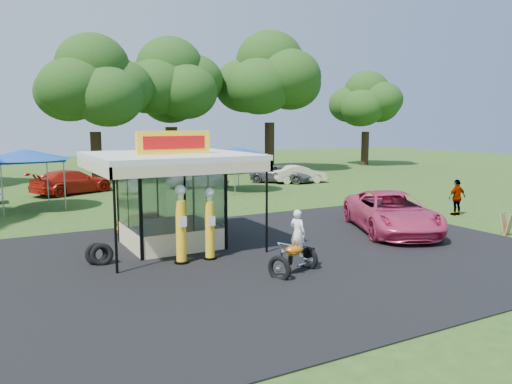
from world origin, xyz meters
The scene contains 21 objects.
ground centered at (0.00, 0.00, 0.00)m, with size 120.00×120.00×0.00m, color #264B17.
asphalt_apron centered at (0.00, 2.00, 0.02)m, with size 20.00×14.00×0.04m, color black.
gas_station_kiosk centered at (-2.00, 4.99, 1.78)m, with size 5.40×5.40×4.18m.
gas_pump_left centered at (-2.49, 2.58, 1.22)m, with size 0.47×0.47×2.54m.
gas_pump_right centered at (-1.50, 2.60, 1.15)m, with size 0.45×0.45×2.39m.
motorcycle centered at (0.16, 0.02, 0.78)m, with size 1.76×1.31×1.99m.
spare_tires centered at (-4.81, 3.67, 0.36)m, with size 0.88×0.57×0.74m.
a_frame_sign centered at (10.37, 0.27, 0.45)m, with size 0.54×0.57×0.89m.
kiosk_car centered at (-2.00, 7.20, 0.48)m, with size 1.13×2.82×0.96m, color yellow.
pink_sedan centered at (6.70, 2.89, 0.83)m, with size 2.74×5.94×1.65m, color #D03865.
spectator_east_b centered at (12.21, 4.22, 0.88)m, with size 1.03×0.43×1.75m, color gray.
bg_car_b centered at (-2.98, 21.09, 0.76)m, with size 2.14×5.26×1.52m, color red.
bg_car_c centered at (5.16, 20.01, 0.73)m, with size 1.72×4.26×1.45m, color #B1B1B6.
bg_car_d centered at (11.85, 19.89, 0.65)m, with size 2.16×4.69×1.30m, color #545557.
bg_car_e centered at (12.90, 18.97, 0.66)m, with size 1.40×4.01×1.32m, color beige.
tent_west centered at (-5.94, 15.96, 2.83)m, with size 4.48×4.48×3.13m.
tent_east centered at (6.77, 17.21, 2.63)m, with size 4.16×4.16×2.91m.
oak_far_c centered at (-0.30, 26.82, 6.83)m, with size 9.14×9.14×10.77m.
oak_far_d centered at (6.64, 29.64, 7.31)m, with size 9.63×9.63×11.47m.
oak_far_e centered at (15.86, 28.55, 8.02)m, with size 10.55×10.55×12.56m.
oak_far_f centered at (27.99, 29.13, 6.22)m, with size 8.04×8.04×9.69m.
Camera 1 is at (-7.80, -12.05, 4.43)m, focal length 35.00 mm.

